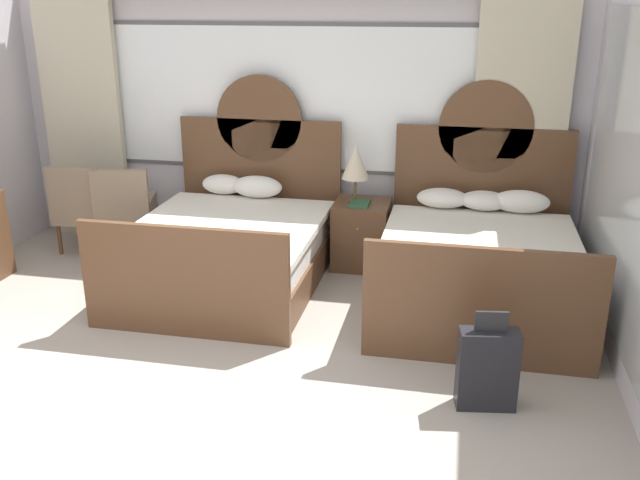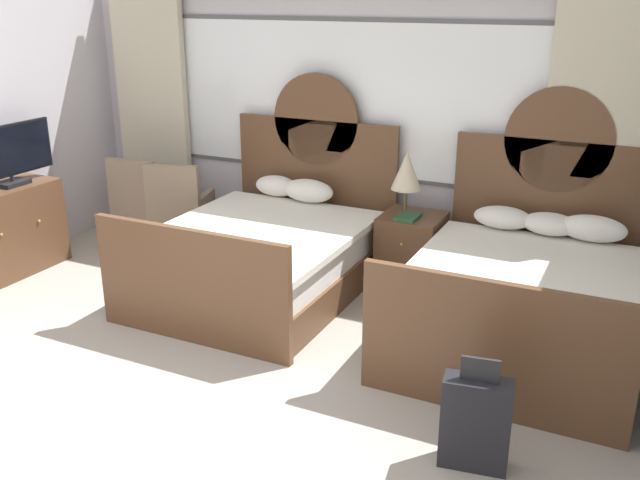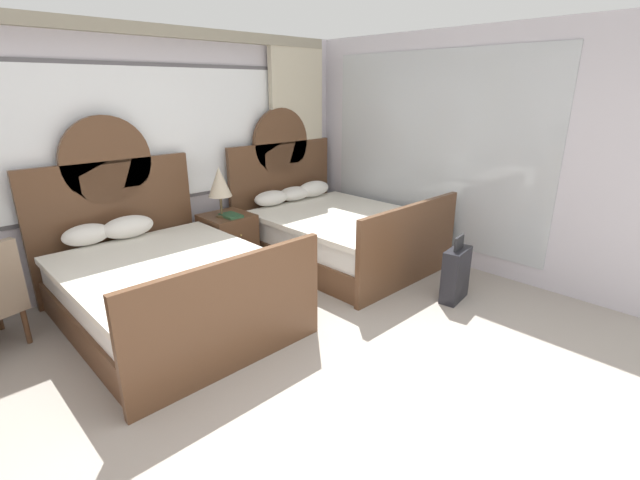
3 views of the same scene
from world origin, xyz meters
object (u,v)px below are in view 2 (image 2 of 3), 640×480
at_px(bed_near_mirror, 524,295).
at_px(armchair_by_window_left, 179,204).
at_px(book_on_nightstand, 408,217).
at_px(armchair_by_window_centre, 142,199).
at_px(nightstand_between_beds, 411,250).
at_px(suitcase_on_floor, 476,423).
at_px(bed_near_window, 266,251).
at_px(tv_flatscreen, 8,154).
at_px(table_lamp_on_nightstand, 407,172).

height_order(bed_near_mirror, armchair_by_window_left, bed_near_mirror).
distance_m(book_on_nightstand, armchair_by_window_centre, 2.90).
bearing_deg(nightstand_between_beds, suitcase_on_floor, -63.32).
bearing_deg(bed_near_window, armchair_by_window_centre, 164.37).
distance_m(tv_flatscreen, armchair_by_window_centre, 1.39).
distance_m(book_on_nightstand, tv_flatscreen, 3.70).
distance_m(book_on_nightstand, suitcase_on_floor, 2.55).
bearing_deg(nightstand_between_beds, armchair_by_window_left, -176.01).
bearing_deg(tv_flatscreen, bed_near_mirror, 7.35).
distance_m(table_lamp_on_nightstand, armchair_by_window_left, 2.44).
xyz_separation_m(bed_near_window, nightstand_between_beds, (1.13, 0.67, -0.03)).
height_order(nightstand_between_beds, book_on_nightstand, book_on_nightstand).
bearing_deg(table_lamp_on_nightstand, nightstand_between_beds, 11.69).
bearing_deg(armchair_by_window_left, tv_flatscreen, -134.38).
distance_m(bed_near_mirror, nightstand_between_beds, 1.30).
xyz_separation_m(nightstand_between_beds, tv_flatscreen, (-3.50, -1.26, 0.79)).
bearing_deg(table_lamp_on_nightstand, book_on_nightstand, -56.02).
height_order(armchair_by_window_left, suitcase_on_floor, armchair_by_window_left).
relative_size(bed_near_window, table_lamp_on_nightstand, 3.85).
height_order(bed_near_window, bed_near_mirror, same).
xyz_separation_m(bed_near_mirror, armchair_by_window_left, (-3.56, 0.49, 0.12)).
distance_m(nightstand_between_beds, book_on_nightstand, 0.36).
xyz_separation_m(armchair_by_window_left, suitcase_on_floor, (3.61, -2.17, -0.21)).
bearing_deg(tv_flatscreen, suitcase_on_floor, -13.00).
bearing_deg(armchair_by_window_left, suitcase_on_floor, -30.97).
xyz_separation_m(nightstand_between_beds, armchair_by_window_centre, (-2.90, -0.17, 0.16)).
relative_size(nightstand_between_beds, table_lamp_on_nightstand, 1.16).
xyz_separation_m(bed_near_window, tv_flatscreen, (-2.37, -0.59, 0.76)).
bearing_deg(nightstand_between_beds, armchair_by_window_centre, -176.59).
bearing_deg(bed_near_window, tv_flatscreen, -166.11).
relative_size(nightstand_between_beds, tv_flatscreen, 0.67).
bearing_deg(armchair_by_window_left, book_on_nightstand, 1.49).
bearing_deg(armchair_by_window_centre, tv_flatscreen, -118.73).
bearing_deg(book_on_nightstand, tv_flatscreen, -161.76).
distance_m(bed_near_mirror, armchair_by_window_left, 3.59).
distance_m(bed_near_mirror, tv_flatscreen, 4.72).
xyz_separation_m(table_lamp_on_nightstand, armchair_by_window_centre, (-2.83, -0.16, -0.57)).
relative_size(tv_flatscreen, armchair_by_window_left, 1.05).
bearing_deg(bed_near_mirror, bed_near_window, -179.75).
distance_m(bed_near_window, suitcase_on_floor, 2.84).
bearing_deg(suitcase_on_floor, bed_near_mirror, 91.69).
height_order(bed_near_mirror, tv_flatscreen, bed_near_mirror).
distance_m(nightstand_between_beds, armchair_by_window_centre, 2.91).
height_order(book_on_nightstand, suitcase_on_floor, book_on_nightstand).
relative_size(bed_near_window, book_on_nightstand, 8.46).
height_order(bed_near_window, book_on_nightstand, bed_near_window).
height_order(nightstand_between_beds, armchair_by_window_centre, armchair_by_window_centre).
distance_m(tv_flatscreen, armchair_by_window_left, 1.65).
bearing_deg(bed_near_window, nightstand_between_beds, 30.75).
distance_m(table_lamp_on_nightstand, book_on_nightstand, 0.40).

